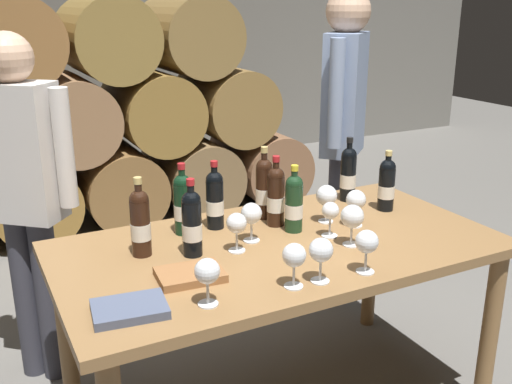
# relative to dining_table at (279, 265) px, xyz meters

# --- Properties ---
(cellar_back_wall) EXTENTS (10.00, 0.24, 2.80)m
(cellar_back_wall) POSITION_rel_dining_table_xyz_m (0.00, 4.20, 0.73)
(cellar_back_wall) COLOR slate
(cellar_back_wall) RESTS_ON ground_plane
(barrel_stack) EXTENTS (3.12, 0.90, 1.69)m
(barrel_stack) POSITION_rel_dining_table_xyz_m (0.00, 2.60, 0.09)
(barrel_stack) COLOR olive
(barrel_stack) RESTS_ON ground_plane
(dining_table) EXTENTS (1.70, 0.90, 0.76)m
(dining_table) POSITION_rel_dining_table_xyz_m (0.00, 0.00, 0.00)
(dining_table) COLOR olive
(dining_table) RESTS_ON ground_plane
(wine_bottle_0) EXTENTS (0.07, 0.07, 0.28)m
(wine_bottle_0) POSITION_rel_dining_table_xyz_m (-0.15, 0.27, 0.21)
(wine_bottle_0) COLOR black
(wine_bottle_0) RESTS_ON dining_table
(wine_bottle_1) EXTENTS (0.07, 0.07, 0.30)m
(wine_bottle_1) POSITION_rel_dining_table_xyz_m (0.08, 0.18, 0.22)
(wine_bottle_1) COLOR black
(wine_bottle_1) RESTS_ON dining_table
(wine_bottle_2) EXTENTS (0.07, 0.07, 0.30)m
(wine_bottle_2) POSITION_rel_dining_table_xyz_m (0.53, 0.31, 0.22)
(wine_bottle_2) COLOR black
(wine_bottle_2) RESTS_ON dining_table
(wine_bottle_3) EXTENTS (0.07, 0.07, 0.29)m
(wine_bottle_3) POSITION_rel_dining_table_xyz_m (-0.29, 0.27, 0.22)
(wine_bottle_3) COLOR black
(wine_bottle_3) RESTS_ON dining_table
(wine_bottle_4) EXTENTS (0.07, 0.07, 0.27)m
(wine_bottle_4) POSITION_rel_dining_table_xyz_m (0.61, 0.12, 0.21)
(wine_bottle_4) COLOR black
(wine_bottle_4) RESTS_ON dining_table
(wine_bottle_5) EXTENTS (0.07, 0.07, 0.31)m
(wine_bottle_5) POSITION_rel_dining_table_xyz_m (0.08, 0.28, 0.23)
(wine_bottle_5) COLOR black
(wine_bottle_5) RESTS_ON dining_table
(wine_bottle_6) EXTENTS (0.07, 0.07, 0.29)m
(wine_bottle_6) POSITION_rel_dining_table_xyz_m (-0.34, 0.05, 0.22)
(wine_bottle_6) COLOR black
(wine_bottle_6) RESTS_ON dining_table
(wine_bottle_7) EXTENTS (0.07, 0.07, 0.28)m
(wine_bottle_7) POSITION_rel_dining_table_xyz_m (0.11, 0.09, 0.21)
(wine_bottle_7) COLOR #19381E
(wine_bottle_7) RESTS_ON dining_table
(wine_bottle_8) EXTENTS (0.07, 0.07, 0.30)m
(wine_bottle_8) POSITION_rel_dining_table_xyz_m (-0.50, 0.14, 0.22)
(wine_bottle_8) COLOR black
(wine_bottle_8) RESTS_ON dining_table
(wine_glass_0) EXTENTS (0.09, 0.09, 0.16)m
(wine_glass_0) POSITION_rel_dining_table_xyz_m (0.29, 0.11, 0.21)
(wine_glass_0) COLOR white
(wine_glass_0) RESTS_ON dining_table
(wine_glass_1) EXTENTS (0.08, 0.08, 0.15)m
(wine_glass_1) POSITION_rel_dining_table_xyz_m (-0.18, 0.01, 0.20)
(wine_glass_1) COLOR white
(wine_glass_1) RESTS_ON dining_table
(wine_glass_2) EXTENTS (0.09, 0.09, 0.16)m
(wine_glass_2) POSITION_rel_dining_table_xyz_m (0.23, -0.14, 0.21)
(wine_glass_2) COLOR white
(wine_glass_2) RESTS_ON dining_table
(wine_glass_3) EXTENTS (0.08, 0.08, 0.15)m
(wine_glass_3) POSITION_rel_dining_table_xyz_m (-0.14, -0.34, 0.20)
(wine_glass_3) COLOR white
(wine_glass_3) RESTS_ON dining_table
(wine_glass_4) EXTENTS (0.08, 0.08, 0.16)m
(wine_glass_4) POSITION_rel_dining_table_xyz_m (-0.09, 0.07, 0.20)
(wine_glass_4) COLOR white
(wine_glass_4) RESTS_ON dining_table
(wine_glass_5) EXTENTS (0.08, 0.08, 0.16)m
(wine_glass_5) POSITION_rel_dining_table_xyz_m (0.37, 0.02, 0.20)
(wine_glass_5) COLOR white
(wine_glass_5) RESTS_ON dining_table
(wine_glass_6) EXTENTS (0.08, 0.08, 0.15)m
(wine_glass_6) POSITION_rel_dining_table_xyz_m (-0.43, -0.32, 0.20)
(wine_glass_6) COLOR white
(wine_glass_6) RESTS_ON dining_table
(wine_glass_7) EXTENTS (0.08, 0.08, 0.15)m
(wine_glass_7) POSITION_rel_dining_table_xyz_m (0.14, -0.36, 0.20)
(wine_glass_7) COLOR white
(wine_glass_7) RESTS_ON dining_table
(wine_glass_8) EXTENTS (0.08, 0.08, 0.16)m
(wine_glass_8) POSITION_rel_dining_table_xyz_m (-0.04, -0.35, 0.20)
(wine_glass_8) COLOR white
(wine_glass_8) RESTS_ON dining_table
(wine_glass_9) EXTENTS (0.07, 0.07, 0.14)m
(wine_glass_9) POSITION_rel_dining_table_xyz_m (0.21, -0.03, 0.19)
(wine_glass_9) COLOR white
(wine_glass_9) RESTS_ON dining_table
(tasting_notebook) EXTENTS (0.23, 0.18, 0.03)m
(tasting_notebook) POSITION_rel_dining_table_xyz_m (-0.42, -0.13, 0.11)
(tasting_notebook) COLOR #936038
(tasting_notebook) RESTS_ON dining_table
(leather_ledger) EXTENTS (0.24, 0.19, 0.03)m
(leather_ledger) POSITION_rel_dining_table_xyz_m (-0.66, -0.26, 0.11)
(leather_ledger) COLOR #4C5670
(leather_ledger) RESTS_ON dining_table
(sommelier_presenting) EXTENTS (0.38, 0.36, 1.72)m
(sommelier_presenting) POSITION_rel_dining_table_xyz_m (0.81, 0.75, 0.37)
(sommelier_presenting) COLOR #383842
(sommelier_presenting) RESTS_ON ground_plane
(taster_seated_left) EXTENTS (0.39, 0.35, 1.54)m
(taster_seated_left) POSITION_rel_dining_table_xyz_m (-0.83, 0.72, 0.25)
(taster_seated_left) COLOR #383842
(taster_seated_left) RESTS_ON ground_plane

